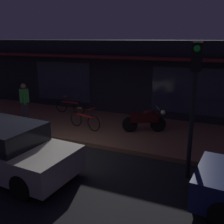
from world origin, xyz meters
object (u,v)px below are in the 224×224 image
at_px(motorcycle, 145,119).
at_px(traffic_light_pole, 194,88).
at_px(bicycle_parked, 70,106).
at_px(parked_car_near, 5,149).
at_px(person_photographer, 25,102).
at_px(bicycle_extra, 84,120).

xyz_separation_m(motorcycle, traffic_light_pole, (2.06, -2.69, 1.83)).
bearing_deg(bicycle_parked, traffic_light_pole, -31.37).
bearing_deg(motorcycle, parked_car_near, -121.01).
height_order(bicycle_parked, person_photographer, person_photographer).
xyz_separation_m(bicycle_extra, traffic_light_pole, (4.40, -2.06, 1.97)).
bearing_deg(motorcycle, bicycle_parked, 165.33).
xyz_separation_m(person_photographer, parked_car_near, (2.54, -3.68, -0.32)).
bearing_deg(traffic_light_pole, parked_car_near, -159.53).
distance_m(bicycle_extra, parked_car_near, 3.85).
height_order(motorcycle, traffic_light_pole, traffic_light_pole).
bearing_deg(motorcycle, traffic_light_pole, -52.58).
xyz_separation_m(person_photographer, traffic_light_pole, (7.28, -1.91, 1.45)).
bearing_deg(parked_car_near, bicycle_extra, 84.90).
distance_m(person_photographer, parked_car_near, 4.48).
relative_size(motorcycle, parked_car_near, 0.38).
xyz_separation_m(motorcycle, person_photographer, (-5.22, -0.79, 0.38)).
height_order(traffic_light_pole, parked_car_near, traffic_light_pole).
height_order(bicycle_parked, bicycle_extra, same).
bearing_deg(traffic_light_pole, bicycle_extra, 154.90).
xyz_separation_m(motorcycle, bicycle_parked, (-4.13, 1.08, -0.14)).
distance_m(bicycle_parked, traffic_light_pole, 7.51).
height_order(bicycle_extra, person_photographer, person_photographer).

